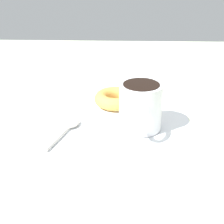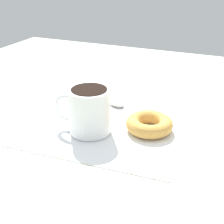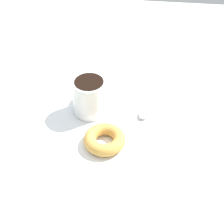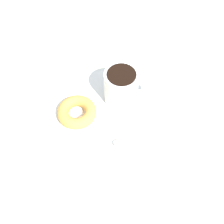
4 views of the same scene
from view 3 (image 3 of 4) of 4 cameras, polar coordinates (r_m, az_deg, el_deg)
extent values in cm
cube|color=beige|center=(86.32, -1.44, -1.33)|extent=(120.00, 120.00, 2.00)
cube|color=white|center=(85.03, 0.00, -1.07)|extent=(31.43, 31.43, 0.30)
cylinder|color=white|center=(84.33, -3.42, 2.35)|extent=(7.65, 7.65, 8.38)
cylinder|color=black|center=(81.82, -3.53, 4.49)|extent=(6.45, 6.45, 0.60)
torus|color=white|center=(87.65, -3.26, 4.16)|extent=(5.66, 1.45, 5.59)
torus|color=gold|center=(78.55, -1.12, -4.19)|extent=(8.83, 8.83, 2.61)
ellipsoid|color=#B7B2A8|center=(85.65, 4.87, -0.32)|extent=(4.17, 3.41, 0.90)
cylinder|color=#B7B2A8|center=(89.60, 6.11, 1.72)|extent=(8.69, 3.34, 0.56)
camera|label=1|loc=(1.27, 2.64, 30.49)|focal=60.00mm
camera|label=2|loc=(0.76, -44.42, 7.02)|focal=50.00mm
camera|label=4|loc=(0.68, 42.81, 34.67)|focal=50.00mm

